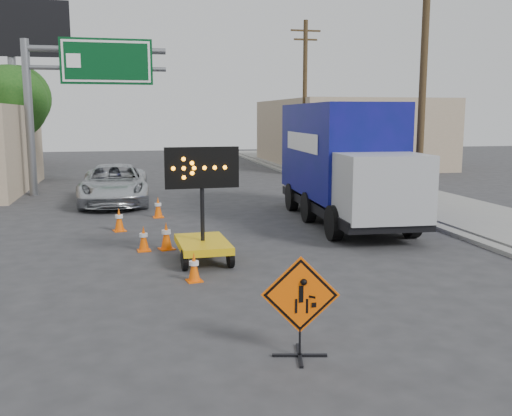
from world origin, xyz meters
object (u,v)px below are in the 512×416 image
object	(u,v)px
box_truck	(343,169)
pickup_truck	(114,184)
construction_sign	(300,304)
arrow_board	(203,236)

from	to	relation	value
box_truck	pickup_truck	bearing A→B (deg)	146.10
construction_sign	box_truck	bearing A→B (deg)	78.55
pickup_truck	box_truck	distance (m)	9.52
construction_sign	arrow_board	distance (m)	5.89
box_truck	construction_sign	bearing A→B (deg)	-111.17
construction_sign	arrow_board	bearing A→B (deg)	109.53
arrow_board	pickup_truck	world-z (taller)	arrow_board
arrow_board	pickup_truck	size ratio (longest dim) A/B	0.49
box_truck	arrow_board	bearing A→B (deg)	-137.52
pickup_truck	box_truck	size ratio (longest dim) A/B	0.68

